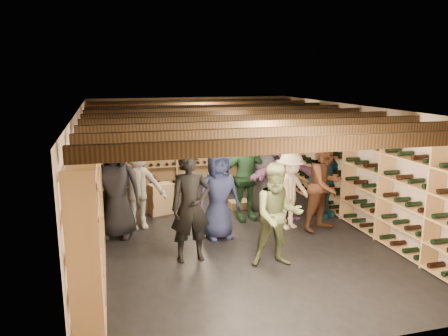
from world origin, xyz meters
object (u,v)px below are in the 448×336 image
person_10 (245,177)px  person_11 (285,178)px  crate_stack_left (161,199)px  person_2 (278,215)px  person_7 (273,176)px  person_5 (115,182)px  person_6 (218,195)px  person_9 (138,186)px  person_4 (325,179)px  crate_loose (240,204)px  crate_stack_right (220,186)px  person_0 (115,188)px  person_1 (191,207)px  person_3 (290,191)px  person_12 (263,173)px  person_8 (325,185)px

person_10 → person_11: size_ratio=1.03×
crate_stack_left → person_2: size_ratio=0.41×
person_7 → person_11: person_11 is taller
person_5 → person_6: size_ratio=1.07×
person_5 → person_9: size_ratio=1.03×
crate_stack_left → person_4: 3.59m
crate_loose → person_11: (0.67, -0.99, 0.81)m
crate_loose → person_5: size_ratio=0.28×
crate_loose → person_7: (0.73, -0.15, 0.67)m
crate_stack_right → person_0: 3.73m
person_5 → person_1: bearing=-73.4°
crate_stack_right → person_5: size_ratio=0.31×
person_3 → person_6: bearing=170.2°
person_5 → person_6: 2.22m
person_11 → person_7: bearing=86.2°
person_3 → person_12: 1.02m
person_3 → person_4: 1.14m
person_1 → person_10: size_ratio=0.99×
crate_stack_left → person_10: (1.67, -0.83, 0.59)m
person_7 → person_11: (-0.06, -0.84, 0.14)m
person_6 → person_7: size_ratio=1.11×
crate_stack_left → person_0: person_0 is taller
person_1 → person_11: bearing=29.7°
crate_loose → person_2: size_ratio=0.30×
person_1 → crate_stack_left: bearing=90.2°
person_11 → person_10: bearing=165.8°
person_1 → person_5: bearing=115.2°
crate_stack_left → person_10: size_ratio=0.37×
person_4 → crate_loose: bearing=126.0°
crate_stack_left → person_1: bearing=-86.0°
person_3 → person_8: size_ratio=0.85×
person_10 → person_7: bearing=26.3°
person_0 → person_12: bearing=22.6°
crate_loose → person_3: person_3 is taller
crate_stack_left → crate_stack_right: size_ratio=1.21×
person_1 → person_7: (2.37, 2.37, -0.16)m
person_3 → person_12: size_ratio=0.84×
person_4 → person_11: bearing=156.9°
crate_loose → person_10: size_ratio=0.27×
person_9 → person_12: bearing=-5.3°
person_6 → person_3: bearing=-2.5°
crate_stack_right → person_2: size_ratio=0.34×
person_9 → person_12: (2.70, 0.23, 0.04)m
crate_stack_right → person_4: bearing=-54.8°
person_11 → person_12: size_ratio=0.98×
crate_stack_right → person_0: person_0 is taller
person_2 → person_9: size_ratio=0.96×
person_5 → person_8: size_ratio=0.98×
crate_stack_left → person_10: person_10 is taller
crate_stack_right → person_8: (1.30, -3.18, 0.74)m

